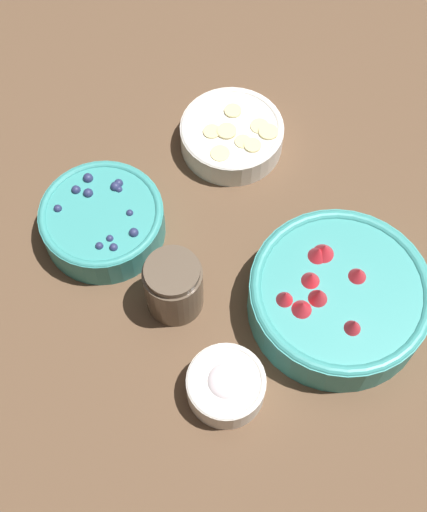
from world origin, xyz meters
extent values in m
plane|color=brown|center=(0.00, 0.00, 0.00)|extent=(4.00, 4.00, 0.00)
cylinder|color=teal|center=(0.06, 0.15, 0.03)|extent=(0.24, 0.24, 0.06)
torus|color=teal|center=(0.06, 0.15, 0.06)|extent=(0.24, 0.24, 0.02)
cylinder|color=red|center=(0.06, 0.15, 0.05)|extent=(0.19, 0.19, 0.02)
cone|color=red|center=(0.01, 0.14, 0.07)|extent=(0.04, 0.04, 0.03)
cone|color=red|center=(0.08, 0.09, 0.07)|extent=(0.04, 0.04, 0.02)
cone|color=red|center=(0.05, 0.18, 0.07)|extent=(0.04, 0.04, 0.02)
cone|color=red|center=(0.04, 0.11, 0.07)|extent=(0.03, 0.03, 0.02)
cone|color=red|center=(0.06, 0.08, 0.07)|extent=(0.04, 0.04, 0.02)
cone|color=red|center=(0.01, 0.13, 0.07)|extent=(0.04, 0.04, 0.02)
cone|color=red|center=(0.12, 0.15, 0.07)|extent=(0.04, 0.04, 0.03)
cone|color=red|center=(0.07, 0.12, 0.07)|extent=(0.04, 0.04, 0.03)
cylinder|color=teal|center=(-0.12, -0.15, 0.03)|extent=(0.18, 0.18, 0.05)
torus|color=teal|center=(-0.12, -0.15, 0.05)|extent=(0.18, 0.18, 0.01)
cylinder|color=navy|center=(-0.12, -0.15, 0.04)|extent=(0.14, 0.14, 0.02)
sphere|color=navy|center=(-0.15, -0.16, 0.05)|extent=(0.01, 0.01, 0.01)
sphere|color=navy|center=(-0.15, -0.12, 0.05)|extent=(0.01, 0.01, 0.01)
sphere|color=navy|center=(-0.13, -0.20, 0.05)|extent=(0.01, 0.01, 0.01)
sphere|color=navy|center=(-0.07, -0.10, 0.05)|extent=(0.01, 0.01, 0.01)
sphere|color=navy|center=(-0.16, -0.18, 0.05)|extent=(0.01, 0.01, 0.01)
sphere|color=navy|center=(-0.18, -0.16, 0.05)|extent=(0.01, 0.01, 0.01)
sphere|color=navy|center=(-0.16, -0.12, 0.05)|extent=(0.01, 0.01, 0.01)
sphere|color=navy|center=(-0.06, -0.15, 0.05)|extent=(0.01, 0.01, 0.01)
sphere|color=navy|center=(-0.11, -0.11, 0.05)|extent=(0.01, 0.01, 0.01)
sphere|color=navy|center=(-0.15, -0.12, 0.05)|extent=(0.01, 0.01, 0.01)
sphere|color=navy|center=(-0.07, -0.14, 0.05)|extent=(0.01, 0.01, 0.01)
sphere|color=navy|center=(-0.06, -0.13, 0.05)|extent=(0.01, 0.01, 0.01)
sphere|color=navy|center=(-0.18, -0.16, 0.05)|extent=(0.01, 0.01, 0.01)
cylinder|color=white|center=(-0.24, 0.06, 0.02)|extent=(0.16, 0.16, 0.04)
torus|color=white|center=(-0.24, 0.06, 0.04)|extent=(0.16, 0.16, 0.01)
cylinder|color=beige|center=(-0.24, 0.06, 0.03)|extent=(0.13, 0.13, 0.01)
cylinder|color=beige|center=(-0.22, 0.12, 0.04)|extent=(0.03, 0.03, 0.01)
cylinder|color=beige|center=(-0.19, 0.04, 0.04)|extent=(0.03, 0.03, 0.00)
cylinder|color=beige|center=(-0.27, 0.07, 0.04)|extent=(0.03, 0.03, 0.01)
cylinder|color=beige|center=(-0.20, 0.09, 0.04)|extent=(0.03, 0.03, 0.01)
cylinder|color=beige|center=(-0.23, 0.03, 0.04)|extent=(0.03, 0.03, 0.01)
cylinder|color=beige|center=(-0.21, 0.07, 0.04)|extent=(0.03, 0.03, 0.00)
cylinder|color=beige|center=(-0.23, 0.11, 0.04)|extent=(0.03, 0.03, 0.00)
cylinder|color=beige|center=(-0.23, 0.05, 0.04)|extent=(0.03, 0.03, 0.01)
cylinder|color=silver|center=(0.15, -0.02, 0.02)|extent=(0.10, 0.10, 0.04)
torus|color=silver|center=(0.15, -0.02, 0.04)|extent=(0.10, 0.10, 0.01)
cylinder|color=silver|center=(0.15, -0.02, 0.04)|extent=(0.08, 0.08, 0.01)
ellipsoid|color=silver|center=(0.15, -0.02, 0.04)|extent=(0.05, 0.05, 0.02)
cylinder|color=brown|center=(0.01, -0.06, 0.04)|extent=(0.08, 0.08, 0.08)
cylinder|color=#512D1E|center=(0.01, -0.06, 0.04)|extent=(0.06, 0.06, 0.06)
cylinder|color=brown|center=(0.01, -0.06, 0.09)|extent=(0.07, 0.07, 0.01)
camera|label=1|loc=(0.42, -0.08, 0.90)|focal=50.00mm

